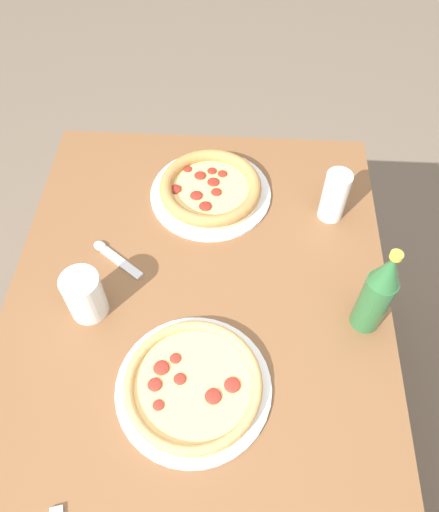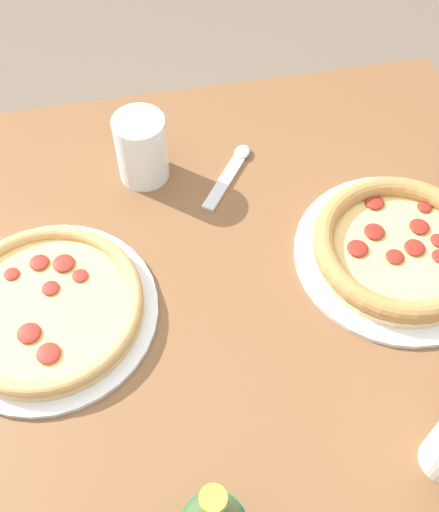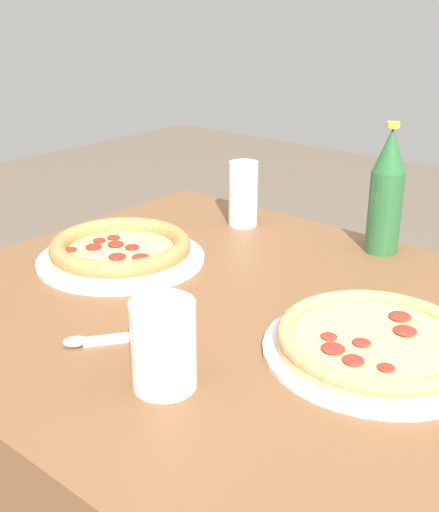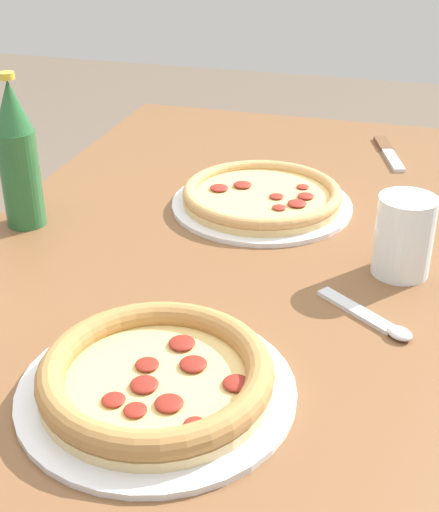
# 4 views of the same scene
# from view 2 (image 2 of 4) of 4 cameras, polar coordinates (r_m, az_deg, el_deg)

# --- Properties ---
(ground_plane) EXTENTS (8.00, 8.00, 0.00)m
(ground_plane) POSITION_cam_2_polar(r_m,az_deg,el_deg) (1.62, -4.96, -17.75)
(ground_plane) COLOR #6B5B4C
(table) EXTENTS (1.25, 0.85, 0.76)m
(table) POSITION_cam_2_polar(r_m,az_deg,el_deg) (1.27, -6.20, -12.60)
(table) COLOR brown
(table) RESTS_ON ground_plane
(pizza_margherita) EXTENTS (0.31, 0.31, 0.04)m
(pizza_margherita) POSITION_cam_2_polar(r_m,az_deg,el_deg) (0.92, -15.10, -4.48)
(pizza_margherita) COLOR silver
(pizza_margherita) RESTS_ON table
(pizza_salami) EXTENTS (0.31, 0.31, 0.05)m
(pizza_salami) POSITION_cam_2_polar(r_m,az_deg,el_deg) (0.98, 15.70, 0.65)
(pizza_salami) COLOR silver
(pizza_salami) RESTS_ON table
(glass_orange_juice) EXTENTS (0.08, 0.08, 0.12)m
(glass_orange_juice) POSITION_cam_2_polar(r_m,az_deg,el_deg) (1.03, -6.93, 9.33)
(glass_orange_juice) COLOR white
(glass_orange_juice) RESTS_ON table
(spoon) EXTENTS (0.11, 0.13, 0.01)m
(spoon) POSITION_cam_2_polar(r_m,az_deg,el_deg) (1.06, 1.07, 7.67)
(spoon) COLOR silver
(spoon) RESTS_ON table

